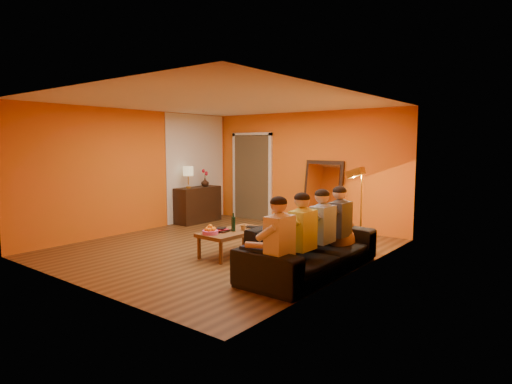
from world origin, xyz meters
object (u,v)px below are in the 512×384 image
Objects in this scene: floor_lamp at (361,211)px; vase at (205,182)px; person_mid_right at (323,231)px; person_mid_left at (303,237)px; laptop at (254,228)px; person_far_left at (280,245)px; dog at (343,239)px; person_far_right at (340,225)px; mirror_frame at (323,195)px; table_lamp at (188,177)px; coffee_table at (233,243)px; sideboard at (198,205)px; wine_bottle at (233,222)px; sofa at (311,247)px; tumbler at (243,228)px.

floor_lamp is 4.36m from vase.
person_mid_left is at bearing -90.00° from person_mid_right.
laptop is (-1.50, 0.84, -0.18)m from person_mid_left.
person_far_left is 6.17× the size of vase.
person_far_right is (0.03, -0.16, 0.24)m from dog.
person_far_left is 1.00× the size of person_mid_left.
table_lamp is (-2.79, -1.38, 0.34)m from mirror_frame.
person_mid_right is at bearing -30.77° from laptop.
floor_lamp reaches higher than vase.
coffee_table is 1.00× the size of person_mid_right.
dog is (1.65, 0.77, 0.16)m from coffee_table.
sideboard is at bearing -90.00° from vase.
wine_bottle is at bearing 148.66° from person_far_left.
table_lamp is 4.63m from person_mid_right.
vase is (-2.69, 2.07, 0.74)m from coffee_table.
person_mid_left is 0.55m from person_mid_right.
laptop is (0.13, 0.40, -0.14)m from wine_bottle.
sofa is (1.45, -2.93, -0.39)m from mirror_frame.
mirror_frame reaches higher than tumbler.
coffee_table is 12.36× the size of tumbler.
person_far_left is at bearing -30.31° from table_lamp.
sideboard reaches higher than laptop.
person_mid_right is (0.00, 1.10, 0.00)m from person_far_left.
mirror_frame is 4.42× the size of laptop.
person_mid_left is 6.17× the size of vase.
floor_lamp is 1.96× the size of dog.
floor_lamp reaches higher than table_lamp.
laptop is (-1.37, 0.39, 0.07)m from sofa.
person_mid_right is 1.00× the size of person_far_right.
sofa is at bearing 106.11° from person_mid_left.
mirror_frame is 1.25× the size of person_far_right.
person_far_right is 1.64m from tumbler.
person_far_right reaches higher than sofa.
coffee_table is at bearing 163.71° from person_mid_left.
tumbler is (2.81, -1.70, 0.04)m from sideboard.
dog is at bearing 27.17° from coffee_table.
sofa is at bearing -90.04° from floor_lamp.
sideboard is 4.94m from person_mid_left.
wine_bottle is at bearing -132.34° from dog.
sideboard is 0.97× the size of person_mid_right.
mirror_frame is 1.29× the size of sideboard.
table_lamp is 0.42× the size of person_mid_right.
person_far_left is 5.37m from vase.
person_mid_right is (0.00, 0.55, 0.00)m from person_mid_left.
person_mid_left is (0.00, 0.55, 0.00)m from person_far_left.
sideboard is 3.32m from wine_bottle.
coffee_table is 6.17× the size of vase.
mirror_frame reaches higher than person_mid_left.
vase is at bearing 144.62° from coffee_table.
vase is at bearing 175.46° from floor_lamp.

